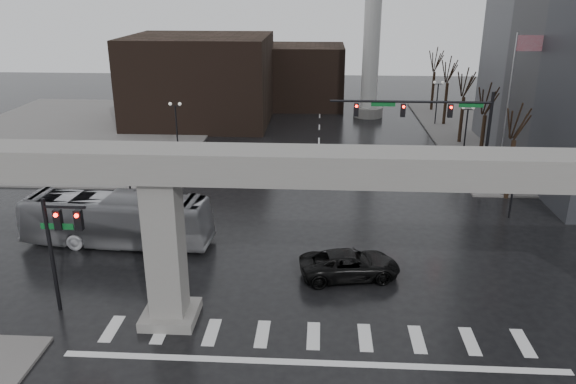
% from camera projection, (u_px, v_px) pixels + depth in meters
% --- Properties ---
extents(ground, '(160.00, 160.00, 0.00)m').
position_uv_depth(ground, '(314.00, 324.00, 27.12)').
color(ground, black).
rests_on(ground, ground).
extents(sidewalk_ne, '(28.00, 36.00, 0.15)m').
position_uv_depth(sidewalk_ne, '(565.00, 139.00, 59.36)').
color(sidewalk_ne, '#625F5D').
rests_on(sidewalk_ne, ground).
extents(sidewalk_nw, '(28.00, 36.00, 0.15)m').
position_uv_depth(sidewalk_nw, '(85.00, 132.00, 62.24)').
color(sidewalk_nw, '#625F5D').
rests_on(sidewalk_nw, ground).
extents(elevated_guideway, '(48.00, 2.60, 8.70)m').
position_uv_depth(elevated_guideway, '(345.00, 191.00, 24.67)').
color(elevated_guideway, gray).
rests_on(elevated_guideway, ground).
extents(building_far_left, '(16.00, 14.00, 10.00)m').
position_uv_depth(building_far_left, '(200.00, 80.00, 65.49)').
color(building_far_left, black).
rests_on(building_far_left, ground).
extents(building_far_mid, '(10.00, 10.00, 8.00)m').
position_uv_depth(building_far_mid, '(305.00, 76.00, 74.53)').
color(building_far_mid, black).
rests_on(building_far_mid, ground).
extents(smokestack, '(3.60, 3.60, 30.00)m').
position_uv_depth(smokestack, '(373.00, 4.00, 65.23)').
color(smokestack, silver).
rests_on(smokestack, ground).
extents(signal_mast_arm, '(12.12, 0.43, 8.00)m').
position_uv_depth(signal_mast_arm, '(438.00, 120.00, 42.20)').
color(signal_mast_arm, black).
rests_on(signal_mast_arm, ground).
extents(signal_left_pole, '(2.30, 0.30, 6.00)m').
position_uv_depth(signal_left_pole, '(60.00, 236.00, 26.86)').
color(signal_left_pole, black).
rests_on(signal_left_pole, ground).
extents(flagpole_assembly, '(2.06, 0.12, 12.00)m').
position_uv_depth(flagpole_assembly, '(513.00, 91.00, 44.26)').
color(flagpole_assembly, silver).
rests_on(flagpole_assembly, ground).
extents(lamp_right_0, '(1.22, 0.32, 5.11)m').
position_uv_depth(lamp_right_0, '(516.00, 171.00, 38.28)').
color(lamp_right_0, black).
rests_on(lamp_right_0, ground).
extents(lamp_right_1, '(1.22, 0.32, 5.11)m').
position_uv_depth(lamp_right_1, '(467.00, 123.00, 51.39)').
color(lamp_right_1, black).
rests_on(lamp_right_1, ground).
extents(lamp_right_2, '(1.22, 0.32, 5.11)m').
position_uv_depth(lamp_right_2, '(437.00, 95.00, 64.49)').
color(lamp_right_2, black).
rests_on(lamp_right_2, ground).
extents(lamp_left_0, '(1.22, 0.32, 5.11)m').
position_uv_depth(lamp_left_0, '(127.00, 164.00, 39.77)').
color(lamp_left_0, black).
rests_on(lamp_left_0, ground).
extents(lamp_left_1, '(1.22, 0.32, 5.11)m').
position_uv_depth(lamp_left_1, '(176.00, 119.00, 52.88)').
color(lamp_left_1, black).
rests_on(lamp_left_1, ground).
extents(lamp_left_2, '(1.22, 0.32, 5.11)m').
position_uv_depth(lamp_left_2, '(205.00, 93.00, 65.99)').
color(lamp_left_2, black).
rests_on(lamp_left_2, ground).
extents(tree_right_0, '(1.09, 1.58, 7.50)m').
position_uv_depth(tree_right_0, '(511.00, 163.00, 42.22)').
color(tree_right_0, black).
rests_on(tree_right_0, ground).
extents(tree_right_1, '(1.09, 1.61, 7.67)m').
position_uv_depth(tree_right_1, '(483.00, 136.00, 49.69)').
color(tree_right_1, black).
rests_on(tree_right_1, ground).
extents(tree_right_2, '(1.10, 1.63, 7.85)m').
position_uv_depth(tree_right_2, '(462.00, 115.00, 57.16)').
color(tree_right_2, black).
rests_on(tree_right_2, ground).
extents(tree_right_3, '(1.11, 1.66, 8.02)m').
position_uv_depth(tree_right_3, '(446.00, 100.00, 64.62)').
color(tree_right_3, black).
rests_on(tree_right_3, ground).
extents(tree_right_4, '(1.12, 1.69, 8.19)m').
position_uv_depth(tree_right_4, '(433.00, 87.00, 72.09)').
color(tree_right_4, black).
rests_on(tree_right_4, ground).
extents(pickup_truck, '(5.93, 3.53, 1.54)m').
position_uv_depth(pickup_truck, '(350.00, 265.00, 31.21)').
color(pickup_truck, black).
rests_on(pickup_truck, ground).
extents(city_bus, '(12.00, 3.51, 3.30)m').
position_uv_depth(city_bus, '(117.00, 219.00, 34.98)').
color(city_bus, '#9A9A9E').
rests_on(city_bus, ground).
extents(far_car, '(2.56, 4.72, 1.53)m').
position_uv_depth(far_car, '(318.00, 159.00, 50.11)').
color(far_car, black).
rests_on(far_car, ground).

